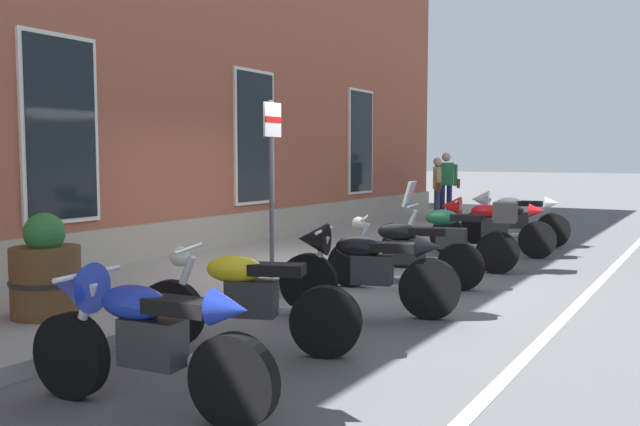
{
  "coord_description": "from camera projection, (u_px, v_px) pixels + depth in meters",
  "views": [
    {
      "loc": [
        -8.19,
        -4.6,
        1.73
      ],
      "look_at": [
        -0.15,
        0.19,
        0.95
      ],
      "focal_mm": 37.97,
      "sensor_mm": 36.0,
      "label": 1
    }
  ],
  "objects": [
    {
      "name": "motorcycle_red_sport",
      "position": [
        487.0,
        224.0,
        11.81
      ],
      "size": [
        0.67,
        2.15,
        1.04
      ],
      "color": "black",
      "rests_on": "ground_plane"
    },
    {
      "name": "parking_sign",
      "position": [
        272.0,
        163.0,
        8.78
      ],
      "size": [
        0.36,
        0.07,
        2.31
      ],
      "color": "#4C4C51",
      "rests_on": "sidewalk"
    },
    {
      "name": "motorcycle_white_sport",
      "position": [
        510.0,
        216.0,
        13.15
      ],
      "size": [
        0.65,
        2.06,
        1.08
      ],
      "color": "black",
      "rests_on": "ground_plane"
    },
    {
      "name": "motorcycle_black_sport",
      "position": [
        361.0,
        265.0,
        7.39
      ],
      "size": [
        0.76,
        1.97,
        1.0
      ],
      "color": "black",
      "rests_on": "ground_plane"
    },
    {
      "name": "pedestrian_tan_coat",
      "position": [
        437.0,
        185.0,
        17.08
      ],
      "size": [
        0.62,
        0.38,
        1.57
      ],
      "color": "#2D3351",
      "rests_on": "sidewalk"
    },
    {
      "name": "motorcycle_blue_sport",
      "position": [
        138.0,
        332.0,
        4.57
      ],
      "size": [
        0.62,
        1.98,
        1.0
      ],
      "color": "black",
      "rests_on": "ground_plane"
    },
    {
      "name": "pedestrian_striped_shirt",
      "position": [
        446.0,
        181.0,
        17.67
      ],
      "size": [
        0.36,
        0.63,
        1.69
      ],
      "color": "#1E1E4C",
      "rests_on": "sidewalk"
    },
    {
      "name": "barrel_planter",
      "position": [
        46.0,
        274.0,
        6.71
      ],
      "size": [
        0.71,
        0.71,
        1.03
      ],
      "color": "brown",
      "rests_on": "sidewalk"
    },
    {
      "name": "ground_plane",
      "position": [
        337.0,
        280.0,
        9.5
      ],
      "size": [
        140.0,
        140.0,
        0.0
      ],
      "primitive_type": "plane",
      "color": "#4C4C4F"
    },
    {
      "name": "motorcycle_black_naked",
      "position": [
        404.0,
        253.0,
        8.87
      ],
      "size": [
        0.91,
        1.96,
        0.94
      ],
      "color": "black",
      "rests_on": "ground_plane"
    },
    {
      "name": "lane_stripe",
      "position": [
        576.0,
        306.0,
        7.86
      ],
      "size": [
        27.74,
        0.12,
        0.01
      ],
      "primitive_type": "cube",
      "color": "silver",
      "rests_on": "ground_plane"
    },
    {
      "name": "brick_pub_facade",
      "position": [
        29.0,
        45.0,
        12.52
      ],
      "size": [
        21.74,
        7.15,
        7.63
      ],
      "color": "brown",
      "rests_on": "ground_plane"
    },
    {
      "name": "motorcycle_green_touring",
      "position": [
        456.0,
        234.0,
        10.23
      ],
      "size": [
        0.72,
        2.09,
        1.36
      ],
      "color": "black",
      "rests_on": "ground_plane"
    },
    {
      "name": "motorcycle_yellow_naked",
      "position": [
        244.0,
        300.0,
        5.94
      ],
      "size": [
        0.88,
        1.97,
        0.94
      ],
      "color": "black",
      "rests_on": "ground_plane"
    },
    {
      "name": "sidewalk",
      "position": [
        250.0,
        266.0,
        10.26
      ],
      "size": [
        27.74,
        3.03,
        0.15
      ],
      "primitive_type": "cube",
      "color": "gray",
      "rests_on": "ground_plane"
    }
  ]
}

